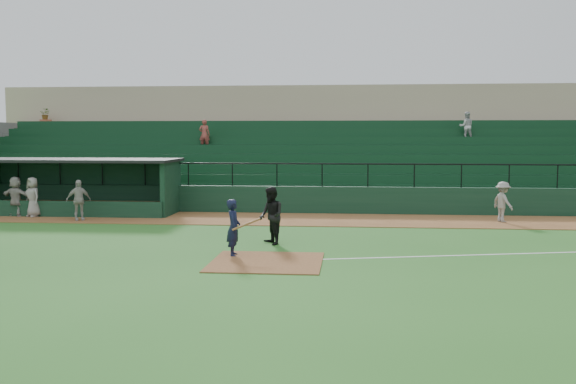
{
  "coord_description": "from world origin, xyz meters",
  "views": [
    {
      "loc": [
        2.26,
        -18.12,
        3.43
      ],
      "look_at": [
        0.0,
        5.0,
        1.4
      ],
      "focal_mm": 40.28,
      "sensor_mm": 36.0,
      "label": 1
    }
  ],
  "objects": [
    {
      "name": "dugout",
      "position": [
        -9.75,
        9.56,
        1.33
      ],
      "size": [
        8.9,
        3.2,
        2.42
      ],
      "color": "#10311F",
      "rests_on": "ground"
    },
    {
      "name": "ground",
      "position": [
        0.0,
        0.0,
        0.0
      ],
      "size": [
        90.0,
        90.0,
        0.0
      ],
      "primitive_type": "plane",
      "color": "#255E1E",
      "rests_on": "ground"
    },
    {
      "name": "stadium_structure",
      "position": [
        -0.0,
        16.46,
        2.3
      ],
      "size": [
        38.0,
        13.08,
        6.4
      ],
      "color": "#10311F",
      "rests_on": "ground"
    },
    {
      "name": "dugout_player_b",
      "position": [
        -11.04,
        7.67,
        0.86
      ],
      "size": [
        0.97,
        0.88,
        1.67
      ],
      "primitive_type": "imported",
      "rotation": [
        0.0,
        0.0,
        -0.55
      ],
      "color": "gray",
      "rests_on": "warning_track"
    },
    {
      "name": "runner",
      "position": [
        8.25,
        7.91,
        0.83
      ],
      "size": [
        0.99,
        1.19,
        1.59
      ],
      "primitive_type": "imported",
      "rotation": [
        0.0,
        0.0,
        2.04
      ],
      "color": "gray",
      "rests_on": "warning_track"
    },
    {
      "name": "home_plate_dirt",
      "position": [
        0.0,
        -1.0,
        0.01
      ],
      "size": [
        3.0,
        3.0,
        0.03
      ],
      "primitive_type": "cube",
      "color": "brown",
      "rests_on": "ground"
    },
    {
      "name": "dugout_player_c",
      "position": [
        -11.85,
        7.79,
        0.87
      ],
      "size": [
        1.64,
        0.86,
        1.69
      ],
      "primitive_type": "imported",
      "rotation": [
        0.0,
        0.0,
        2.9
      ],
      "color": "#A9A39E",
      "rests_on": "warning_track"
    },
    {
      "name": "umpire",
      "position": [
        -0.23,
        1.93,
        0.91
      ],
      "size": [
        1.03,
        1.11,
        1.82
      ],
      "primitive_type": "imported",
      "rotation": [
        0.0,
        0.0,
        -1.07
      ],
      "color": "black",
      "rests_on": "ground"
    },
    {
      "name": "batter_at_plate",
      "position": [
        -1.05,
        -0.16,
        0.82
      ],
      "size": [
        1.02,
        0.69,
        1.64
      ],
      "color": "black",
      "rests_on": "ground"
    },
    {
      "name": "warning_track",
      "position": [
        0.0,
        8.0,
        0.01
      ],
      "size": [
        40.0,
        4.0,
        0.03
      ],
      "primitive_type": "cube",
      "color": "brown",
      "rests_on": "ground"
    },
    {
      "name": "foul_line",
      "position": [
        8.0,
        1.2,
        0.01
      ],
      "size": [
        17.49,
        4.44,
        0.01
      ],
      "primitive_type": "cube",
      "rotation": [
        0.0,
        0.0,
        0.24
      ],
      "color": "white",
      "rests_on": "ground"
    },
    {
      "name": "dugout_player_a",
      "position": [
        -8.64,
        6.75,
        0.85
      ],
      "size": [
        1.02,
        0.87,
        1.64
      ],
      "primitive_type": "imported",
      "rotation": [
        0.0,
        0.0,
        0.59
      ],
      "color": "#ACA7A1",
      "rests_on": "warning_track"
    }
  ]
}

